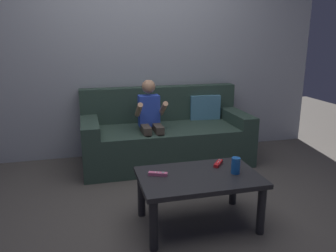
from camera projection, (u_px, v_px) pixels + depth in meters
The scene contains 8 objects.
ground_plane at pixel (172, 215), 2.71m from camera, with size 8.95×8.95×0.00m, color #4C4742.
wall_back at pixel (137, 48), 3.87m from camera, with size 4.47×0.05×2.50m, color #999EA8.
couch at pixel (166, 136), 3.81m from camera, with size 1.83×0.80×0.82m.
person_seated_on_couch at pixel (151, 119), 3.53m from camera, with size 0.31×0.38×0.95m.
coffee_table at pixel (199, 183), 2.50m from camera, with size 0.89×0.57×0.40m.
game_remote_red_near_edge at pixel (218, 163), 2.67m from camera, with size 0.12×0.13×0.03m.
game_remote_pink_center at pixel (158, 174), 2.47m from camera, with size 0.14×0.09×0.03m.
soda_can at pixel (236, 166), 2.50m from camera, with size 0.07×0.07×0.12m, color #1959B2.
Camera 1 is at (-0.64, -2.34, 1.39)m, focal length 36.12 mm.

